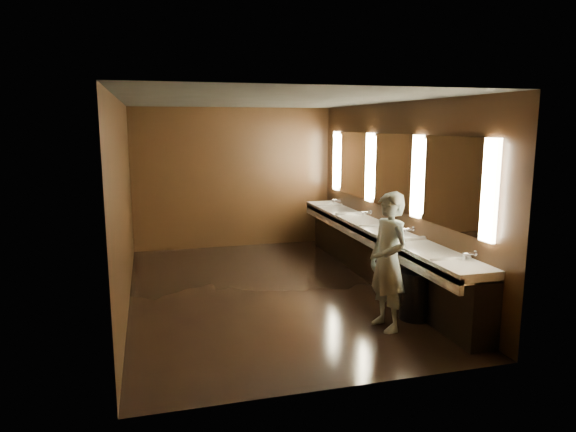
# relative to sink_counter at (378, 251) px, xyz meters

# --- Properties ---
(floor) EXTENTS (6.00, 6.00, 0.00)m
(floor) POSITION_rel_sink_counter_xyz_m (-1.79, 0.00, -0.50)
(floor) COLOR black
(floor) RESTS_ON ground
(ceiling) EXTENTS (4.00, 6.00, 0.02)m
(ceiling) POSITION_rel_sink_counter_xyz_m (-1.79, 0.00, 2.30)
(ceiling) COLOR #2D2D2B
(ceiling) RESTS_ON wall_back
(wall_back) EXTENTS (4.00, 0.02, 2.80)m
(wall_back) POSITION_rel_sink_counter_xyz_m (-1.79, 3.00, 0.90)
(wall_back) COLOR black
(wall_back) RESTS_ON floor
(wall_front) EXTENTS (4.00, 0.02, 2.80)m
(wall_front) POSITION_rel_sink_counter_xyz_m (-1.79, -3.00, 0.90)
(wall_front) COLOR black
(wall_front) RESTS_ON floor
(wall_left) EXTENTS (0.02, 6.00, 2.80)m
(wall_left) POSITION_rel_sink_counter_xyz_m (-3.79, 0.00, 0.90)
(wall_left) COLOR black
(wall_left) RESTS_ON floor
(wall_right) EXTENTS (0.02, 6.00, 2.80)m
(wall_right) POSITION_rel_sink_counter_xyz_m (0.21, 0.00, 0.90)
(wall_right) COLOR black
(wall_right) RESTS_ON floor
(sink_counter) EXTENTS (0.55, 5.40, 1.01)m
(sink_counter) POSITION_rel_sink_counter_xyz_m (0.00, 0.00, 0.00)
(sink_counter) COLOR black
(sink_counter) RESTS_ON floor
(mirror_band) EXTENTS (0.06, 5.03, 1.15)m
(mirror_band) POSITION_rel_sink_counter_xyz_m (0.19, -0.00, 1.25)
(mirror_band) COLOR #FFF0C1
(mirror_band) RESTS_ON wall_right
(person) EXTENTS (0.50, 0.67, 1.69)m
(person) POSITION_rel_sink_counter_xyz_m (-0.71, -1.77, 0.35)
(person) COLOR #9ACBE6
(person) RESTS_ON floor
(trash_bin) EXTENTS (0.43, 0.43, 0.63)m
(trash_bin) POSITION_rel_sink_counter_xyz_m (-0.22, -1.59, -0.18)
(trash_bin) COLOR black
(trash_bin) RESTS_ON floor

